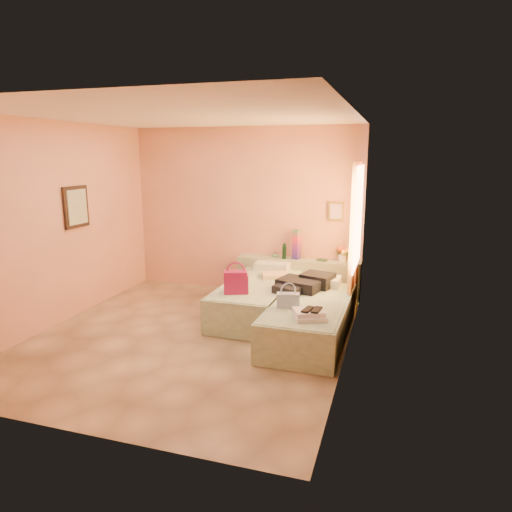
{
  "coord_description": "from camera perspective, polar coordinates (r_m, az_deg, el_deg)",
  "views": [
    {
      "loc": [
        2.48,
        -5.14,
        2.35
      ],
      "look_at": [
        0.63,
        0.85,
        0.94
      ],
      "focal_mm": 32.0,
      "sensor_mm": 36.0,
      "label": 1
    }
  ],
  "objects": [
    {
      "name": "ground",
      "position": [
        6.17,
        -8.04,
        -9.88
      ],
      "size": [
        4.5,
        4.5,
        0.0
      ],
      "primitive_type": "plane",
      "color": "tan",
      "rests_on": "ground"
    },
    {
      "name": "room_walls",
      "position": [
        6.17,
        -4.57,
        7.36
      ],
      "size": [
        4.02,
        4.51,
        2.81
      ],
      "color": "#E6957A",
      "rests_on": "ground"
    },
    {
      "name": "headboard_ledge",
      "position": [
        7.67,
        5.25,
        -2.74
      ],
      "size": [
        2.05,
        0.3,
        0.65
      ],
      "primitive_type": "cube",
      "color": "#9EA789",
      "rests_on": "ground"
    },
    {
      "name": "bed_left",
      "position": [
        6.8,
        0.28,
        -5.35
      ],
      "size": [
        0.93,
        2.01,
        0.5
      ],
      "primitive_type": "cube",
      "rotation": [
        0.0,
        0.0,
        -0.01
      ],
      "color": "beige",
      "rests_on": "ground"
    },
    {
      "name": "bed_right",
      "position": [
        6.01,
        6.77,
        -7.93
      ],
      "size": [
        0.93,
        2.01,
        0.5
      ],
      "primitive_type": "cube",
      "rotation": [
        0.0,
        0.0,
        -0.01
      ],
      "color": "beige",
      "rests_on": "ground"
    },
    {
      "name": "water_bottle",
      "position": [
        7.56,
        3.56,
        0.57
      ],
      "size": [
        0.09,
        0.09,
        0.25
      ],
      "primitive_type": "cylinder",
      "rotation": [
        0.0,
        0.0,
        -0.36
      ],
      "color": "#133523",
      "rests_on": "headboard_ledge"
    },
    {
      "name": "rainbow_box",
      "position": [
        7.54,
        5.08,
        1.44
      ],
      "size": [
        0.14,
        0.14,
        0.49
      ],
      "primitive_type": "cube",
      "rotation": [
        0.0,
        0.0,
        -0.31
      ],
      "color": "#A2144A",
      "rests_on": "headboard_ledge"
    },
    {
      "name": "small_dish",
      "position": [
        7.74,
        2.41,
        0.06
      ],
      "size": [
        0.17,
        0.17,
        0.03
      ],
      "primitive_type": "cylinder",
      "rotation": [
        0.0,
        0.0,
        0.3
      ],
      "color": "#4A8762",
      "rests_on": "headboard_ledge"
    },
    {
      "name": "green_book",
      "position": [
        7.5,
        8.28,
        -0.49
      ],
      "size": [
        0.18,
        0.14,
        0.03
      ],
      "primitive_type": "cube",
      "rotation": [
        0.0,
        0.0,
        -0.19
      ],
      "color": "#223F2D",
      "rests_on": "headboard_ledge"
    },
    {
      "name": "flower_vase",
      "position": [
        7.49,
        10.75,
        0.43
      ],
      "size": [
        0.26,
        0.26,
        0.29
      ],
      "primitive_type": "cube",
      "rotation": [
        0.0,
        0.0,
        0.15
      ],
      "color": "white",
      "rests_on": "headboard_ledge"
    },
    {
      "name": "magenta_handbag",
      "position": [
        6.2,
        -2.51,
        -3.25
      ],
      "size": [
        0.37,
        0.29,
        0.31
      ],
      "primitive_type": "cube",
      "rotation": [
        0.0,
        0.0,
        0.35
      ],
      "color": "#A2144A",
      "rests_on": "bed_left"
    },
    {
      "name": "khaki_garment",
      "position": [
        6.99,
        2.36,
        -2.44
      ],
      "size": [
        0.47,
        0.43,
        0.07
      ],
      "primitive_type": "cube",
      "rotation": [
        0.0,
        0.0,
        0.37
      ],
      "color": "tan",
      "rests_on": "bed_left"
    },
    {
      "name": "clothes_pile",
      "position": [
        6.39,
        5.99,
        -3.39
      ],
      "size": [
        0.76,
        0.76,
        0.19
      ],
      "primitive_type": "cube",
      "rotation": [
        0.0,
        0.0,
        -0.23
      ],
      "color": "black",
      "rests_on": "bed_right"
    },
    {
      "name": "blue_handbag",
      "position": [
        5.65,
        4.03,
        -5.54
      ],
      "size": [
        0.3,
        0.18,
        0.18
      ],
      "primitive_type": "cube",
      "rotation": [
        0.0,
        0.0,
        0.24
      ],
      "color": "#3C6191",
      "rests_on": "bed_right"
    },
    {
      "name": "towel_stack",
      "position": [
        5.3,
        6.75,
        -7.29
      ],
      "size": [
        0.44,
        0.41,
        0.1
      ],
      "primitive_type": "cube",
      "rotation": [
        0.0,
        0.0,
        0.4
      ],
      "color": "silver",
      "rests_on": "bed_right"
    },
    {
      "name": "sandal_pair",
      "position": [
        5.28,
        7.02,
        -6.7
      ],
      "size": [
        0.2,
        0.25,
        0.02
      ],
      "primitive_type": "cube",
      "rotation": [
        0.0,
        0.0,
        -0.2
      ],
      "color": "black",
      "rests_on": "towel_stack"
    }
  ]
}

